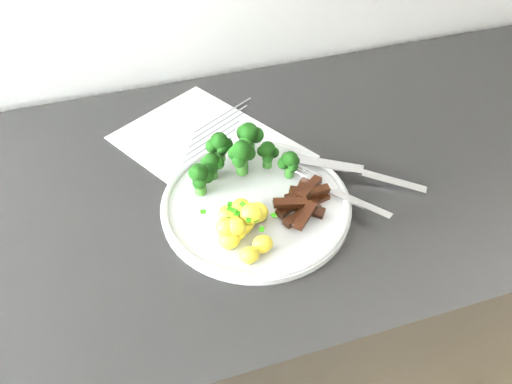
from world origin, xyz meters
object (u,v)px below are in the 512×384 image
Objects in this scene: broccoli at (238,154)px; fork at (338,192)px; plate at (256,203)px; potatoes at (240,226)px; counter at (255,332)px; recipe_paper at (210,147)px; knife at (371,177)px; beef_strips at (303,200)px.

fork is at bearing -36.94° from broccoli.
potatoes is (-0.04, -0.05, 0.02)m from plate.
counter is at bearing 143.57° from fork.
fork is at bearing -49.63° from recipe_paper.
fork is 0.83× the size of knife.
beef_strips reaches higher than fork.
beef_strips is at bearing -168.89° from knife.
recipe_paper is 2.15× the size of broccoli.
counter is 0.47m from fork.
recipe_paper is at bearing 88.10° from potatoes.
recipe_paper is at bearing 130.37° from fork.
recipe_paper is at bearing 114.75° from counter.
plate is at bearing -84.57° from broccoli.
beef_strips is at bearing 13.42° from potatoes.
knife reaches higher than plate.
recipe_paper is 3.31× the size of potatoes.
knife reaches higher than counter.
potatoes is at bearing -167.83° from knife.
plate reaches higher than counter.
counter is 0.45m from recipe_paper.
fork is at bearing -11.65° from plate.
plate is at bearing 179.69° from knife.
potatoes is at bearing -128.03° from plate.
beef_strips is at bearing -179.60° from fork.
fork is (0.05, 0.00, -0.00)m from beef_strips.
counter is at bearing 62.56° from potatoes.
recipe_paper is 0.19m from beef_strips.
fork is at bearing -160.34° from knife.
broccoli reaches higher than knife.
recipe_paper is 2.27× the size of fork.
potatoes reaches higher than counter.
plate is 2.43× the size of beef_strips.
recipe_paper is 0.22m from fork.
recipe_paper is 0.09m from broccoli.
broccoli is at bearing 143.06° from fork.
fork reaches higher than knife.
plate is (0.03, -0.15, 0.01)m from recipe_paper.
recipe_paper is (-0.04, 0.10, 0.44)m from counter.
broccoli is at bearing 75.05° from potatoes.
recipe_paper is at bearing 118.08° from beef_strips.
broccoli is 1.47× the size of beef_strips.
potatoes is at bearing -166.58° from beef_strips.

